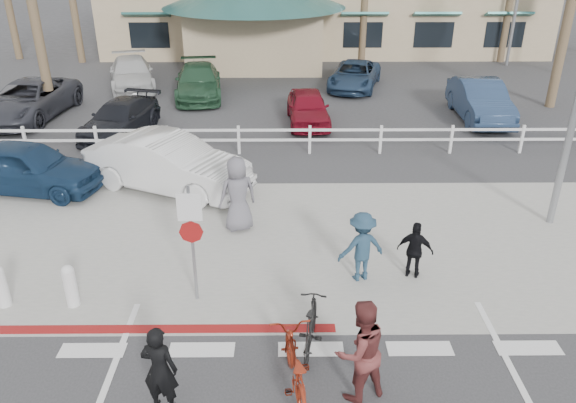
{
  "coord_description": "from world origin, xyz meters",
  "views": [
    {
      "loc": [
        -0.49,
        -7.43,
        6.98
      ],
      "look_at": [
        -0.39,
        3.73,
        1.5
      ],
      "focal_mm": 35.0,
      "sensor_mm": 36.0,
      "label": 1
    }
  ],
  "objects_px": {
    "sign_post": "(192,238)",
    "bike_red": "(295,367)",
    "car_white_sedan": "(168,164)",
    "bike_black": "(311,326)",
    "car_red_compact": "(27,167)"
  },
  "relations": [
    {
      "from": "bike_black",
      "to": "car_red_compact",
      "type": "height_order",
      "value": "car_red_compact"
    },
    {
      "from": "bike_black",
      "to": "car_red_compact",
      "type": "distance_m",
      "value": 10.52
    },
    {
      "from": "car_red_compact",
      "to": "car_white_sedan",
      "type": "bearing_deg",
      "value": -78.44
    },
    {
      "from": "sign_post",
      "to": "car_white_sedan",
      "type": "xyz_separation_m",
      "value": [
        -1.54,
        5.46,
        -0.64
      ]
    },
    {
      "from": "bike_black",
      "to": "bike_red",
      "type": "bearing_deg",
      "value": 83.03
    },
    {
      "from": "bike_red",
      "to": "bike_black",
      "type": "xyz_separation_m",
      "value": [
        0.31,
        1.07,
        -0.02
      ]
    },
    {
      "from": "bike_black",
      "to": "car_white_sedan",
      "type": "relative_size",
      "value": 0.34
    },
    {
      "from": "bike_black",
      "to": "car_red_compact",
      "type": "xyz_separation_m",
      "value": [
        -7.9,
        6.94,
        0.24
      ]
    },
    {
      "from": "car_red_compact",
      "to": "bike_black",
      "type": "bearing_deg",
      "value": -120.64
    },
    {
      "from": "car_white_sedan",
      "to": "bike_black",
      "type": "bearing_deg",
      "value": -127.24
    },
    {
      "from": "sign_post",
      "to": "bike_red",
      "type": "relative_size",
      "value": 1.47
    },
    {
      "from": "sign_post",
      "to": "car_white_sedan",
      "type": "relative_size",
      "value": 0.59
    },
    {
      "from": "sign_post",
      "to": "bike_black",
      "type": "bearing_deg",
      "value": -33.96
    },
    {
      "from": "bike_red",
      "to": "car_red_compact",
      "type": "distance_m",
      "value": 11.03
    },
    {
      "from": "bike_black",
      "to": "car_white_sedan",
      "type": "distance_m",
      "value": 7.99
    }
  ]
}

